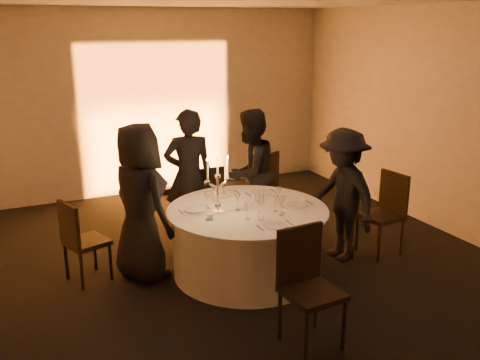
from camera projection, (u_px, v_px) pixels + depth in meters
name	position (u px, v px, depth m)	size (l,w,h in m)	color
floor	(247.00, 272.00, 6.15)	(7.00, 7.00, 0.00)	black
wall_back	(156.00, 102.00, 8.78)	(7.00, 7.00, 0.00)	#B0ACA3
wall_right	(456.00, 123.00, 6.93)	(7.00, 7.00, 0.00)	#B0ACA3
uplighter_fixture	(165.00, 191.00, 8.92)	(0.25, 0.12, 0.10)	black
banquet_table	(247.00, 241.00, 6.04)	(1.80, 1.80, 0.77)	black
chair_left	(80.00, 237.00, 5.77)	(0.52, 0.52, 0.93)	black
chair_back_left	(207.00, 195.00, 7.20)	(0.42, 0.42, 0.93)	black
chair_back_right	(261.00, 186.00, 7.31)	(0.64, 0.64, 1.07)	black
chair_right	(386.00, 208.00, 6.54)	(0.49, 0.49, 1.01)	black
chair_front	(307.00, 279.00, 4.67)	(0.50, 0.50, 1.06)	black
guest_left	(140.00, 203.00, 5.80)	(0.86, 0.56, 1.75)	black
guest_back_left	(189.00, 176.00, 6.85)	(0.63, 0.42, 1.74)	black
guest_back_right	(250.00, 173.00, 7.04)	(0.83, 0.64, 1.70)	black
guest_right	(342.00, 195.00, 6.32)	(1.03, 0.59, 1.60)	black
plate_left	(195.00, 209.00, 5.89)	(0.36, 0.26, 0.01)	white
plate_back_left	(224.00, 193.00, 6.43)	(0.36, 0.29, 0.08)	white
plate_back_right	(261.00, 193.00, 6.47)	(0.35, 0.26, 0.01)	white
plate_right	(296.00, 205.00, 6.04)	(0.36, 0.25, 0.01)	white
plate_front	(275.00, 225.00, 5.43)	(0.36, 0.25, 0.01)	white
coffee_cup	(210.00, 217.00, 5.61)	(0.11, 0.11, 0.07)	white
candelabra	(218.00, 192.00, 5.75)	(0.29, 0.14, 0.69)	silver
wine_glass_a	(223.00, 187.00, 6.24)	(0.07, 0.07, 0.19)	silver
wine_glass_b	(283.00, 201.00, 5.77)	(0.07, 0.07, 0.19)	silver
wine_glass_c	(213.00, 190.00, 6.13)	(0.07, 0.07, 0.19)	silver
wine_glass_d	(237.00, 198.00, 5.85)	(0.07, 0.07, 0.19)	silver
wine_glass_e	(276.00, 200.00, 5.81)	(0.07, 0.07, 0.19)	silver
wine_glass_f	(279.00, 192.00, 6.08)	(0.07, 0.07, 0.19)	silver
wine_glass_g	(282.00, 203.00, 5.70)	(0.07, 0.07, 0.19)	silver
wine_glass_h	(207.00, 197.00, 5.90)	(0.07, 0.07, 0.19)	silver
wine_glass_i	(248.00, 207.00, 5.57)	(0.07, 0.07, 0.19)	silver
tumbler_a	(258.00, 198.00, 6.16)	(0.07, 0.07, 0.09)	silver
tumbler_b	(261.00, 200.00, 6.07)	(0.07, 0.07, 0.09)	silver
tumbler_c	(261.00, 216.00, 5.59)	(0.07, 0.07, 0.09)	silver
tumbler_d	(261.00, 194.00, 6.29)	(0.07, 0.07, 0.09)	silver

